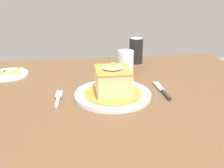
% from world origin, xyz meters
% --- Properties ---
extents(dining_table, '(1.17, 0.95, 0.76)m').
position_xyz_m(dining_table, '(0.00, 0.00, 0.65)').
color(dining_table, brown).
rests_on(dining_table, ground_plane).
extents(main_plate, '(0.27, 0.27, 0.02)m').
position_xyz_m(main_plate, '(-0.04, -0.05, 0.77)').
color(main_plate, white).
rests_on(main_plate, dining_table).
extents(sandwich_meal, '(0.20, 0.20, 0.11)m').
position_xyz_m(sandwich_meal, '(-0.04, -0.05, 0.81)').
color(sandwich_meal, orange).
rests_on(sandwich_meal, main_plate).
extents(fork, '(0.02, 0.14, 0.01)m').
position_xyz_m(fork, '(-0.23, -0.06, 0.76)').
color(fork, silver).
rests_on(fork, dining_table).
extents(knife, '(0.02, 0.17, 0.01)m').
position_xyz_m(knife, '(0.14, -0.05, 0.76)').
color(knife, '#262628').
rests_on(knife, dining_table).
extents(soda_can, '(0.07, 0.07, 0.12)m').
position_xyz_m(soda_can, '(0.13, 0.36, 0.82)').
color(soda_can, black).
rests_on(soda_can, dining_table).
extents(drinking_glass, '(0.07, 0.07, 0.10)m').
position_xyz_m(drinking_glass, '(0.05, 0.18, 0.80)').
color(drinking_glass, '#3F2314').
rests_on(drinking_glass, dining_table).
extents(side_plate_fries, '(0.17, 0.17, 0.02)m').
position_xyz_m(side_plate_fries, '(-0.45, 0.24, 0.76)').
color(side_plate_fries, white).
rests_on(side_plate_fries, dining_table).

